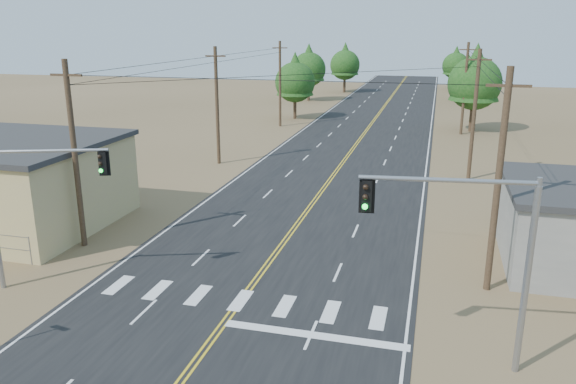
% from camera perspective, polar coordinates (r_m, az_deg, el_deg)
% --- Properties ---
extents(road, '(15.00, 200.00, 0.02)m').
position_cam_1_polar(road, '(45.12, 4.53, 1.57)').
color(road, black).
rests_on(road, ground).
extents(utility_pole_left_near, '(1.80, 0.30, 10.00)m').
position_cam_1_polar(utility_pole_left_near, '(31.53, -20.85, 3.61)').
color(utility_pole_left_near, '#4C3826').
rests_on(utility_pole_left_near, ground).
extents(utility_pole_left_mid, '(1.80, 0.30, 10.00)m').
position_cam_1_polar(utility_pole_left_mid, '(48.90, -7.22, 8.76)').
color(utility_pole_left_mid, '#4C3826').
rests_on(utility_pole_left_mid, ground).
extents(utility_pole_left_far, '(1.80, 0.30, 10.00)m').
position_cam_1_polar(utility_pole_left_far, '(67.74, -0.82, 10.98)').
color(utility_pole_left_far, '#4C3826').
rests_on(utility_pole_left_far, ground).
extents(utility_pole_right_near, '(1.80, 0.30, 10.00)m').
position_cam_1_polar(utility_pole_right_near, '(25.90, 20.57, 1.03)').
color(utility_pole_right_near, '#4C3826').
rests_on(utility_pole_right_near, ground).
extents(utility_pole_right_mid, '(1.80, 0.30, 10.00)m').
position_cam_1_polar(utility_pole_right_mid, '(45.48, 18.39, 7.49)').
color(utility_pole_right_mid, '#4C3826').
rests_on(utility_pole_right_mid, ground).
extents(utility_pole_right_far, '(1.80, 0.30, 10.00)m').
position_cam_1_polar(utility_pole_right_far, '(65.31, 17.51, 10.04)').
color(utility_pole_right_far, '#4C3826').
rests_on(utility_pole_right_far, ground).
extents(signal_mast_left, '(5.10, 1.98, 6.56)m').
position_cam_1_polar(signal_mast_left, '(27.28, -25.11, -0.24)').
color(signal_mast_left, gray).
rests_on(signal_mast_left, ground).
extents(signal_mast_right, '(5.74, 1.04, 6.98)m').
position_cam_1_polar(signal_mast_right, '(19.57, 18.82, -4.84)').
color(signal_mast_right, gray).
rests_on(signal_mast_right, ground).
extents(tree_left_near, '(5.14, 5.14, 8.56)m').
position_cam_1_polar(tree_left_near, '(73.46, 0.72, 11.50)').
color(tree_left_near, '#3F2D1E').
rests_on(tree_left_near, ground).
extents(tree_left_mid, '(5.46, 5.46, 9.10)m').
position_cam_1_polar(tree_left_mid, '(92.20, 2.13, 12.69)').
color(tree_left_mid, '#3F2D1E').
rests_on(tree_left_mid, ground).
extents(tree_left_far, '(5.36, 5.36, 8.94)m').
position_cam_1_polar(tree_left_far, '(104.91, 5.81, 13.02)').
color(tree_left_far, '#3F2D1E').
rests_on(tree_left_far, ground).
extents(tree_right_near, '(5.94, 5.94, 9.89)m').
position_cam_1_polar(tree_right_near, '(67.49, 18.49, 10.94)').
color(tree_right_near, '#3F2D1E').
rests_on(tree_right_near, ground).
extents(tree_right_mid, '(4.45, 4.45, 7.41)m').
position_cam_1_polar(tree_right_mid, '(95.99, 17.81, 11.46)').
color(tree_right_mid, '#3F2D1E').
rests_on(tree_right_mid, ground).
extents(tree_right_far, '(4.93, 4.93, 8.22)m').
position_cam_1_polar(tree_right_far, '(112.96, 16.68, 12.44)').
color(tree_right_far, '#3F2D1E').
rests_on(tree_right_far, ground).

